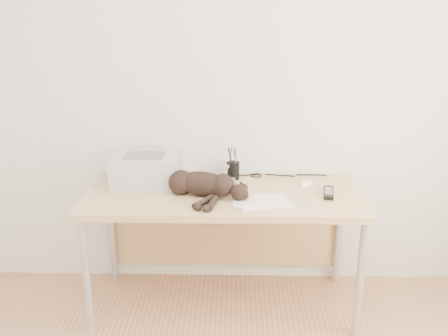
{
  "coord_description": "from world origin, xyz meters",
  "views": [
    {
      "loc": [
        0.06,
        -1.33,
        1.74
      ],
      "look_at": [
        0.0,
        1.34,
        0.91
      ],
      "focal_mm": 40.0,
      "sensor_mm": 36.0,
      "label": 1
    }
  ],
  "objects_px": {
    "cat": "(200,185)",
    "mouse": "(306,182)",
    "printer": "(145,170)",
    "mug": "(230,170)",
    "desk": "(224,209)",
    "pen_cup": "(233,170)"
  },
  "relations": [
    {
      "from": "printer",
      "to": "mug",
      "type": "distance_m",
      "value": 0.53
    },
    {
      "from": "desk",
      "to": "cat",
      "type": "bearing_deg",
      "value": -135.89
    },
    {
      "from": "desk",
      "to": "mug",
      "type": "bearing_deg",
      "value": 81.16
    },
    {
      "from": "cat",
      "to": "mouse",
      "type": "xyz_separation_m",
      "value": [
        0.63,
        0.2,
        -0.04
      ]
    },
    {
      "from": "pen_cup",
      "to": "mouse",
      "type": "relative_size",
      "value": 1.69
    },
    {
      "from": "desk",
      "to": "mouse",
      "type": "height_order",
      "value": "mouse"
    },
    {
      "from": "printer",
      "to": "cat",
      "type": "distance_m",
      "value": 0.4
    },
    {
      "from": "mug",
      "to": "mouse",
      "type": "xyz_separation_m",
      "value": [
        0.47,
        -0.13,
        -0.03
      ]
    },
    {
      "from": "mug",
      "to": "pen_cup",
      "type": "relative_size",
      "value": 0.53
    },
    {
      "from": "cat",
      "to": "desk",
      "type": "bearing_deg",
      "value": 63.07
    },
    {
      "from": "printer",
      "to": "mug",
      "type": "relative_size",
      "value": 3.74
    },
    {
      "from": "mug",
      "to": "mouse",
      "type": "distance_m",
      "value": 0.48
    },
    {
      "from": "cat",
      "to": "pen_cup",
      "type": "height_order",
      "value": "pen_cup"
    },
    {
      "from": "desk",
      "to": "mug",
      "type": "height_order",
      "value": "mug"
    },
    {
      "from": "desk",
      "to": "mouse",
      "type": "distance_m",
      "value": 0.52
    },
    {
      "from": "mouse",
      "to": "cat",
      "type": "bearing_deg",
      "value": -139.33
    },
    {
      "from": "pen_cup",
      "to": "mouse",
      "type": "height_order",
      "value": "pen_cup"
    },
    {
      "from": "printer",
      "to": "mug",
      "type": "bearing_deg",
      "value": 13.77
    },
    {
      "from": "desk",
      "to": "cat",
      "type": "xyz_separation_m",
      "value": [
        -0.14,
        -0.13,
        0.2
      ]
    },
    {
      "from": "mug",
      "to": "mouse",
      "type": "relative_size",
      "value": 0.9
    },
    {
      "from": "printer",
      "to": "pen_cup",
      "type": "xyz_separation_m",
      "value": [
        0.53,
        0.1,
        -0.03
      ]
    },
    {
      "from": "mug",
      "to": "printer",
      "type": "bearing_deg",
      "value": -166.23
    }
  ]
}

